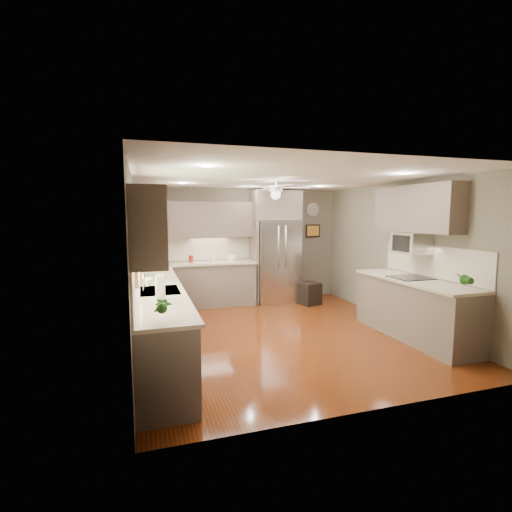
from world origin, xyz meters
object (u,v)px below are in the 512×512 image
soap_bottle (149,281)px  stool (309,293)px  potted_plant_right (464,279)px  refrigerator (276,248)px  potted_plant_left (163,306)px  microwave (411,243)px  canister_a (191,259)px  bowl (232,260)px  canister_c (212,258)px  paper_towel (160,287)px

soap_bottle → stool: soap_bottle is taller
potted_plant_right → stool: size_ratio=0.61×
refrigerator → potted_plant_right: bearing=-72.6°
soap_bottle → stool: (3.36, 1.93, -0.79)m
refrigerator → stool: bearing=-38.7°
potted_plant_left → microwave: (3.99, 1.47, 0.38)m
canister_a → bowl: canister_a is taller
canister_c → microwave: (2.75, -2.76, 0.45)m
microwave → paper_towel: size_ratio=1.91×
potted_plant_right → bowl: potted_plant_right is taller
bowl → microwave: 3.63m
soap_bottle → potted_plant_right: potted_plant_right is taller
potted_plant_right → microwave: (0.11, 1.16, 0.39)m
bowl → paper_towel: size_ratio=0.70×
canister_a → refrigerator: bearing=-1.5°
canister_c → soap_bottle: 2.80m
potted_plant_left → paper_towel: size_ratio=1.10×
soap_bottle → potted_plant_left: potted_plant_left is taller
canister_c → bowl: 0.45m
bowl → stool: bearing=-18.3°
soap_bottle → bowl: 3.03m
canister_c → paper_towel: (-1.22, -3.19, 0.05)m
microwave → paper_towel: 4.01m
soap_bottle → microwave: bearing=-4.2°
canister_a → microwave: microwave is taller
refrigerator → paper_towel: 4.10m
canister_c → bowl: (0.44, -0.01, -0.07)m
soap_bottle → paper_towel: 0.74m
canister_c → potted_plant_left: size_ratio=0.56×
bowl → refrigerator: 1.01m
potted_plant_right → stool: bearing=100.3°
soap_bottle → canister_c: bearing=61.5°
canister_c → refrigerator: (1.43, -0.05, 0.16)m
potted_plant_left → potted_plant_right: 3.89m
microwave → paper_towel: bearing=-173.9°
soap_bottle → bowl: bearing=54.1°
microwave → stool: microwave is taller
potted_plant_left → potted_plant_right: bearing=4.6°
canister_a → refrigerator: 1.87m
canister_a → canister_c: (0.43, 0.00, 0.01)m
canister_c → microwave: microwave is taller
canister_c → stool: size_ratio=0.35×
canister_a → potted_plant_right: (3.07, -3.92, 0.07)m
refrigerator → bowl: bearing=177.5°
canister_c → potted_plant_left: potted_plant_left is taller
refrigerator → stool: refrigerator is taller
canister_c → microwave: bearing=-45.1°
canister_a → refrigerator: size_ratio=0.06×
potted_plant_right → refrigerator: 4.05m
soap_bottle → paper_towel: bearing=-80.9°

